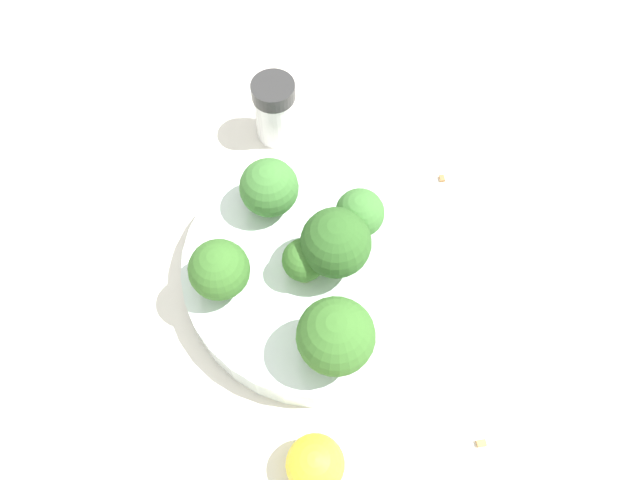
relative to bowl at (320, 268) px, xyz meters
name	(u,v)px	position (x,y,z in m)	size (l,w,h in m)	color
ground_plane	(320,276)	(0.00, 0.00, -0.02)	(3.00, 3.00, 0.00)	silver
bowl	(320,268)	(0.00, 0.00, 0.00)	(0.22, 0.22, 0.03)	silver
broccoli_floret_0	(359,215)	(-0.03, 0.02, 0.05)	(0.04, 0.04, 0.06)	#7A9E5B
broccoli_floret_1	(304,261)	(0.02, -0.01, 0.04)	(0.03, 0.03, 0.04)	#8EB770
broccoli_floret_2	(219,270)	(0.05, -0.06, 0.04)	(0.05, 0.05, 0.05)	#7A9E5B
broccoli_floret_3	(336,243)	(0.00, 0.01, 0.05)	(0.05, 0.05, 0.07)	#7A9E5B
broccoli_floret_4	(336,336)	(0.07, 0.04, 0.05)	(0.06, 0.06, 0.07)	#8EB770
broccoli_floret_5	(269,188)	(-0.03, -0.06, 0.04)	(0.05, 0.05, 0.05)	#84AD66
pepper_shaker	(275,110)	(-0.12, -0.10, 0.02)	(0.04, 0.04, 0.07)	silver
lemon_wedge	(315,464)	(0.14, 0.06, 0.01)	(0.04, 0.04, 0.04)	yellow
almond_crumb_0	(482,443)	(0.07, 0.17, -0.01)	(0.01, 0.00, 0.01)	#AD7F4C
almond_crumb_1	(442,178)	(-0.14, 0.06, -0.01)	(0.01, 0.00, 0.01)	olive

